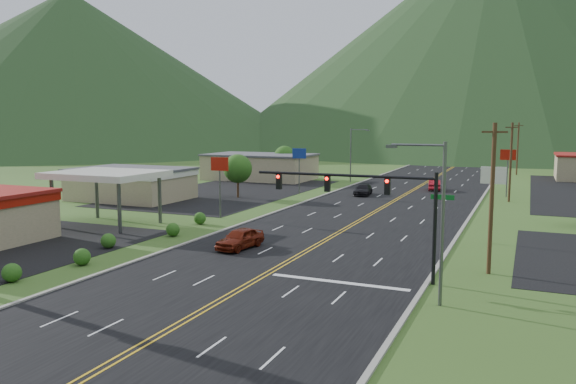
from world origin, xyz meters
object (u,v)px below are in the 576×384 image
at_px(gas_canopy, 106,176).
at_px(streetlight_east, 437,212).
at_px(traffic_signal, 371,196).
at_px(car_red_near, 240,239).
at_px(car_red_far, 434,185).
at_px(streetlight_west, 353,151).
at_px(car_dark_mid, 363,190).

bearing_deg(gas_canopy, streetlight_east, -19.88).
relative_size(traffic_signal, car_red_near, 2.74).
relative_size(traffic_signal, car_red_far, 2.77).
relative_size(car_red_near, car_red_far, 1.01).
height_order(gas_canopy, car_red_near, gas_canopy).
height_order(streetlight_west, car_dark_mid, streetlight_west).
relative_size(streetlight_west, car_red_near, 1.88).
xyz_separation_m(gas_canopy, car_dark_mid, (16.77, 31.91, -4.13)).
bearing_deg(car_red_near, car_dark_mid, 97.51).
xyz_separation_m(traffic_signal, gas_canopy, (-28.48, 8.00, -0.46)).
bearing_deg(car_dark_mid, gas_canopy, -124.19).
relative_size(car_dark_mid, car_red_far, 1.08).
bearing_deg(traffic_signal, streetlight_west, 107.97).
distance_m(traffic_signal, car_red_far, 49.86).
xyz_separation_m(streetlight_west, gas_canopy, (-10.32, -48.00, -0.31)).
bearing_deg(streetlight_east, car_dark_mid, 110.50).
bearing_deg(gas_canopy, car_red_near, -13.56).
bearing_deg(streetlight_west, gas_canopy, -102.13).
distance_m(streetlight_west, car_red_near, 52.64).
height_order(gas_canopy, car_red_far, gas_canopy).
bearing_deg(traffic_signal, car_dark_mid, 106.36).
height_order(traffic_signal, streetlight_west, streetlight_west).
distance_m(streetlight_east, car_red_near, 18.71).
relative_size(gas_canopy, car_red_far, 2.11).
bearing_deg(streetlight_west, car_red_near, -82.89).
relative_size(streetlight_east, car_red_near, 1.88).
distance_m(traffic_signal, streetlight_east, 6.17).
height_order(streetlight_west, car_red_near, streetlight_west).
relative_size(streetlight_west, car_red_far, 1.90).
distance_m(gas_canopy, car_red_far, 48.59).
distance_m(streetlight_west, car_dark_mid, 17.89).
bearing_deg(car_dark_mid, streetlight_east, -75.97).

